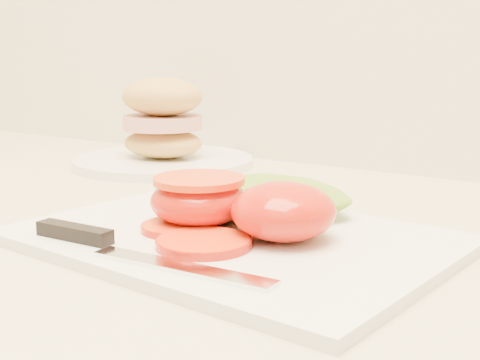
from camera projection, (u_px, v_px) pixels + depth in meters
The scene contains 8 objects.
cutting_board at pixel (234, 239), 0.57m from camera, with size 0.35×0.26×0.01m, color silver.
tomato_half_dome at pixel (283, 211), 0.55m from camera, with size 0.09×0.09×0.05m, color red.
tomato_half_cut at pixel (199, 199), 0.59m from camera, with size 0.09×0.09×0.04m.
tomato_slice_0 at pixel (204, 243), 0.53m from camera, with size 0.07×0.07×0.01m, color #FD561D.
tomato_slice_1 at pixel (180, 227), 0.58m from camera, with size 0.07×0.07×0.01m, color #FD561D.
lettuce_leaf_0 at pixel (270, 200), 0.63m from camera, with size 0.15×0.10×0.03m, color #6A9D29.
knife at pixel (113, 245), 0.52m from camera, with size 0.23×0.03×0.01m.
sandwich_plate at pixel (163, 134), 0.94m from camera, with size 0.25×0.25×0.12m.
Camera 1 is at (-0.25, 1.16, 1.10)m, focal length 50.00 mm.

